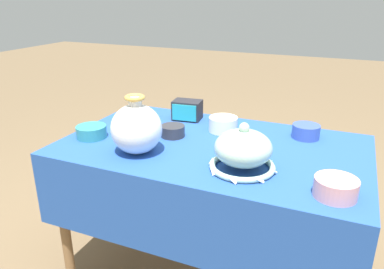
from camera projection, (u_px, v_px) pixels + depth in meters
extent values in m
cylinder|color=olive|center=(64.00, 225.00, 1.66)|extent=(0.04, 0.04, 0.65)
cylinder|color=olive|center=(139.00, 167.00, 2.21)|extent=(0.04, 0.04, 0.65)
cylinder|color=olive|center=(348.00, 209.00, 1.79)|extent=(0.04, 0.04, 0.65)
cube|color=olive|center=(213.00, 148.00, 1.60)|extent=(1.25, 0.74, 0.03)
cube|color=#234C9E|center=(213.00, 145.00, 1.60)|extent=(1.27, 0.76, 0.01)
cube|color=#234C9E|center=(174.00, 224.00, 1.32)|extent=(1.27, 0.01, 0.32)
ellipsoid|color=white|center=(136.00, 129.00, 1.48)|extent=(0.20, 0.20, 0.20)
cylinder|color=white|center=(135.00, 102.00, 1.44)|extent=(0.05, 0.05, 0.03)
torus|color=gold|center=(135.00, 98.00, 1.43)|extent=(0.08, 0.08, 0.02)
torus|color=#A8CCB7|center=(242.00, 166.00, 1.37)|extent=(0.24, 0.24, 0.02)
ellipsoid|color=#A8CCB7|center=(243.00, 148.00, 1.34)|extent=(0.21, 0.21, 0.13)
sphere|color=#A8CCB7|center=(244.00, 128.00, 1.31)|extent=(0.04, 0.04, 0.04)
cone|color=white|center=(275.00, 172.00, 1.32)|extent=(0.01, 0.03, 0.03)
cone|color=white|center=(270.00, 161.00, 1.41)|extent=(0.03, 0.03, 0.03)
cone|color=white|center=(251.00, 154.00, 1.47)|extent=(0.03, 0.01, 0.03)
cone|color=white|center=(227.00, 154.00, 1.47)|extent=(0.03, 0.03, 0.03)
cone|color=white|center=(211.00, 161.00, 1.41)|extent=(0.01, 0.03, 0.03)
cone|color=white|center=(212.00, 172.00, 1.33)|extent=(0.03, 0.03, 0.03)
cone|color=white|center=(232.00, 181.00, 1.26)|extent=(0.03, 0.01, 0.03)
cone|color=white|center=(259.00, 181.00, 1.26)|extent=(0.03, 0.03, 0.03)
cube|color=#232328|center=(187.00, 110.00, 1.89)|extent=(0.15, 0.11, 0.10)
cube|color=teal|center=(184.00, 113.00, 1.84)|extent=(0.12, 0.02, 0.08)
cylinder|color=white|center=(223.00, 124.00, 1.73)|extent=(0.13, 0.13, 0.07)
cylinder|color=#3851A8|center=(306.00, 131.00, 1.65)|extent=(0.12, 0.12, 0.06)
cylinder|color=#2D2D33|center=(173.00, 131.00, 1.67)|extent=(0.11, 0.11, 0.05)
cylinder|color=#D19399|center=(336.00, 188.00, 1.18)|extent=(0.14, 0.14, 0.06)
cylinder|color=teal|center=(91.00, 132.00, 1.66)|extent=(0.13, 0.13, 0.05)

